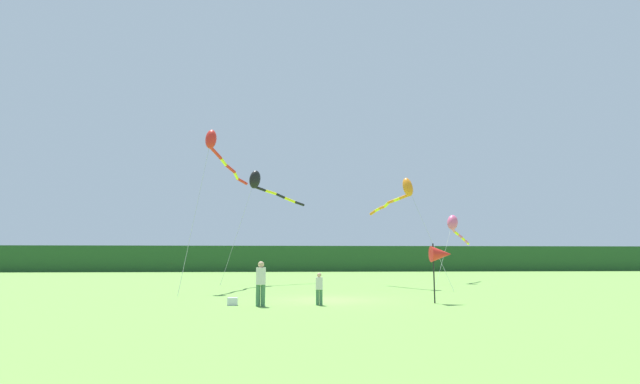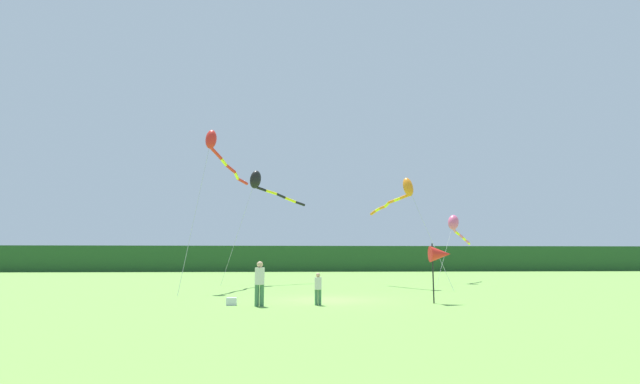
% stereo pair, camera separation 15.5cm
% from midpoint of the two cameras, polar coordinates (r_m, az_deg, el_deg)
% --- Properties ---
extents(ground_plane, '(120.00, 120.00, 0.00)m').
position_cam_midpoint_polar(ground_plane, '(21.98, 1.22, -13.12)').
color(ground_plane, '#6B9E42').
extents(distant_treeline, '(108.00, 2.56, 3.59)m').
position_cam_midpoint_polar(distant_treeline, '(66.84, -2.07, -8.19)').
color(distant_treeline, '#234C23').
rests_on(distant_treeline, ground).
extents(person_adult, '(0.39, 0.39, 1.79)m').
position_cam_midpoint_polar(person_adult, '(19.16, -7.21, -10.81)').
color(person_adult, '#3F724C').
rests_on(person_adult, ground).
extents(person_child, '(0.29, 0.29, 1.32)m').
position_cam_midpoint_polar(person_child, '(19.50, -0.01, -11.60)').
color(person_child, '#3F724C').
rests_on(person_child, ground).
extents(cooler_box, '(0.40, 0.31, 0.31)m').
position_cam_midpoint_polar(cooler_box, '(19.84, -10.60, -13.09)').
color(cooler_box, silver).
rests_on(cooler_box, ground).
extents(banner_flag_pole, '(0.90, 0.70, 2.55)m').
position_cam_midpoint_polar(banner_flag_pole, '(20.93, 14.76, -7.44)').
color(banner_flag_pole, black).
rests_on(banner_flag_pole, ground).
extents(kite_rainbow, '(4.88, 5.88, 5.45)m').
position_cam_midpoint_polar(kite_rainbow, '(38.34, 16.33, -3.87)').
color(kite_rainbow, '#B2B2B2').
rests_on(kite_rainbow, ground).
extents(kite_red, '(2.57, 9.67, 9.78)m').
position_cam_midpoint_polar(kite_red, '(29.98, -12.34, 5.11)').
color(kite_red, '#B2B2B2').
rests_on(kite_red, ground).
extents(kite_orange, '(3.58, 7.47, 7.32)m').
position_cam_midpoint_polar(kite_orange, '(31.68, 10.30, 0.03)').
color(kite_orange, '#B2B2B2').
rests_on(kite_orange, ground).
extents(kite_black, '(6.06, 4.43, 8.64)m').
position_cam_midpoint_polar(kite_black, '(35.86, -7.24, 1.13)').
color(kite_black, '#B2B2B2').
rests_on(kite_black, ground).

